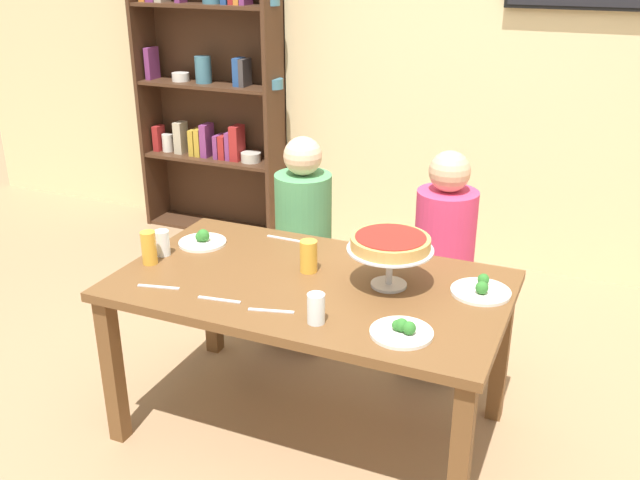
{
  "coord_description": "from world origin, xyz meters",
  "views": [
    {
      "loc": [
        1.09,
        -2.43,
        2.04
      ],
      "look_at": [
        0.0,
        0.1,
        0.89
      ],
      "focal_mm": 39.6,
      "sensor_mm": 36.0,
      "label": 1
    }
  ],
  "objects_px": {
    "beer_glass_amber_tall": "(149,248)",
    "cutlery_knife_far": "(219,300)",
    "deep_dish_pizza_stand": "(390,246)",
    "salad_plate_near_diner": "(203,240)",
    "diner_far_right": "(442,277)",
    "salad_plate_far_diner": "(402,331)",
    "bookshelf": "(210,83)",
    "salad_plate_spare": "(481,290)",
    "water_glass_clear_far": "(316,308)",
    "dining_table": "(311,300)",
    "beer_glass_amber_short": "(309,256)",
    "cutlery_spare_fork": "(284,239)",
    "diner_far_left": "(304,256)",
    "cutlery_fork_near": "(378,256)",
    "cutlery_fork_far": "(159,287)",
    "water_glass_clear_near": "(162,243)",
    "cutlery_knife_near": "(271,311)"
  },
  "relations": [
    {
      "from": "beer_glass_amber_tall",
      "to": "cutlery_knife_far",
      "type": "height_order",
      "value": "beer_glass_amber_tall"
    },
    {
      "from": "deep_dish_pizza_stand",
      "to": "salad_plate_near_diner",
      "type": "height_order",
      "value": "deep_dish_pizza_stand"
    },
    {
      "from": "diner_far_right",
      "to": "salad_plate_far_diner",
      "type": "relative_size",
      "value": 4.96
    },
    {
      "from": "deep_dish_pizza_stand",
      "to": "beer_glass_amber_tall",
      "type": "relative_size",
      "value": 2.37
    },
    {
      "from": "cutlery_knife_far",
      "to": "bookshelf",
      "type": "bearing_deg",
      "value": 113.84
    },
    {
      "from": "deep_dish_pizza_stand",
      "to": "salad_plate_spare",
      "type": "bearing_deg",
      "value": 12.88
    },
    {
      "from": "water_glass_clear_far",
      "to": "salad_plate_spare",
      "type": "bearing_deg",
      "value": 43.09
    },
    {
      "from": "diner_far_right",
      "to": "dining_table",
      "type": "bearing_deg",
      "value": -26.46
    },
    {
      "from": "salad_plate_near_diner",
      "to": "beer_glass_amber_short",
      "type": "xyz_separation_m",
      "value": [
        0.58,
        -0.08,
        0.05
      ]
    },
    {
      "from": "cutlery_knife_far",
      "to": "cutlery_spare_fork",
      "type": "xyz_separation_m",
      "value": [
        -0.04,
        0.67,
        0.0
      ]
    },
    {
      "from": "diner_far_left",
      "to": "cutlery_fork_near",
      "type": "height_order",
      "value": "diner_far_left"
    },
    {
      "from": "cutlery_fork_far",
      "to": "bookshelf",
      "type": "bearing_deg",
      "value": 103.34
    },
    {
      "from": "beer_glass_amber_short",
      "to": "cutlery_fork_far",
      "type": "bearing_deg",
      "value": -142.4
    },
    {
      "from": "salad_plate_spare",
      "to": "beer_glass_amber_tall",
      "type": "bearing_deg",
      "value": -168.52
    },
    {
      "from": "cutlery_fork_far",
      "to": "diner_far_left",
      "type": "bearing_deg",
      "value": 67.12
    },
    {
      "from": "salad_plate_spare",
      "to": "water_glass_clear_far",
      "type": "bearing_deg",
      "value": -136.91
    },
    {
      "from": "beer_glass_amber_short",
      "to": "salad_plate_far_diner",
      "type": "bearing_deg",
      "value": -34.2
    },
    {
      "from": "water_glass_clear_far",
      "to": "cutlery_knife_far",
      "type": "relative_size",
      "value": 0.65
    },
    {
      "from": "cutlery_spare_fork",
      "to": "beer_glass_amber_short",
      "type": "bearing_deg",
      "value": 133.29
    },
    {
      "from": "bookshelf",
      "to": "cutlery_knife_far",
      "type": "height_order",
      "value": "bookshelf"
    },
    {
      "from": "bookshelf",
      "to": "deep_dish_pizza_stand",
      "type": "height_order",
      "value": "bookshelf"
    },
    {
      "from": "deep_dish_pizza_stand",
      "to": "water_glass_clear_near",
      "type": "height_order",
      "value": "deep_dish_pizza_stand"
    },
    {
      "from": "deep_dish_pizza_stand",
      "to": "beer_glass_amber_tall",
      "type": "height_order",
      "value": "deep_dish_pizza_stand"
    },
    {
      "from": "diner_far_right",
      "to": "salad_plate_far_diner",
      "type": "bearing_deg",
      "value": 5.39
    },
    {
      "from": "salad_plate_near_diner",
      "to": "beer_glass_amber_tall",
      "type": "relative_size",
      "value": 1.5
    },
    {
      "from": "water_glass_clear_near",
      "to": "deep_dish_pizza_stand",
      "type": "bearing_deg",
      "value": 5.56
    },
    {
      "from": "salad_plate_spare",
      "to": "cutlery_fork_near",
      "type": "xyz_separation_m",
      "value": [
        -0.5,
        0.18,
        -0.01
      ]
    },
    {
      "from": "deep_dish_pizza_stand",
      "to": "salad_plate_far_diner",
      "type": "distance_m",
      "value": 0.43
    },
    {
      "from": "deep_dish_pizza_stand",
      "to": "salad_plate_near_diner",
      "type": "xyz_separation_m",
      "value": [
        -0.95,
        0.08,
        -0.16
      ]
    },
    {
      "from": "bookshelf",
      "to": "cutlery_fork_near",
      "type": "bearing_deg",
      "value": -41.65
    },
    {
      "from": "diner_far_right",
      "to": "cutlery_fork_near",
      "type": "xyz_separation_m",
      "value": [
        -0.21,
        -0.42,
        0.25
      ]
    },
    {
      "from": "bookshelf",
      "to": "beer_glass_amber_tall",
      "type": "bearing_deg",
      "value": -65.59
    },
    {
      "from": "dining_table",
      "to": "cutlery_spare_fork",
      "type": "distance_m",
      "value": 0.49
    },
    {
      "from": "dining_table",
      "to": "cutlery_knife_far",
      "type": "distance_m",
      "value": 0.41
    },
    {
      "from": "dining_table",
      "to": "water_glass_clear_far",
      "type": "relative_size",
      "value": 13.91
    },
    {
      "from": "deep_dish_pizza_stand",
      "to": "salad_plate_near_diner",
      "type": "bearing_deg",
      "value": 175.24
    },
    {
      "from": "cutlery_fork_near",
      "to": "cutlery_fork_far",
      "type": "distance_m",
      "value": 0.98
    },
    {
      "from": "diner_far_right",
      "to": "salad_plate_near_diner",
      "type": "distance_m",
      "value": 1.21
    },
    {
      "from": "dining_table",
      "to": "salad_plate_far_diner",
      "type": "relative_size",
      "value": 7.04
    },
    {
      "from": "bookshelf",
      "to": "water_glass_clear_far",
      "type": "distance_m",
      "value": 2.99
    },
    {
      "from": "bookshelf",
      "to": "water_glass_clear_near",
      "type": "xyz_separation_m",
      "value": [
        0.96,
        -2.03,
        -0.32
      ]
    },
    {
      "from": "water_glass_clear_near",
      "to": "diner_far_right",
      "type": "bearing_deg",
      "value": 35.14
    },
    {
      "from": "salad_plate_near_diner",
      "to": "beer_glass_amber_short",
      "type": "height_order",
      "value": "beer_glass_amber_short"
    },
    {
      "from": "salad_plate_spare",
      "to": "beer_glass_amber_tall",
      "type": "distance_m",
      "value": 1.44
    },
    {
      "from": "cutlery_fork_far",
      "to": "cutlery_knife_far",
      "type": "relative_size",
      "value": 1.0
    },
    {
      "from": "deep_dish_pizza_stand",
      "to": "dining_table",
      "type": "bearing_deg",
      "value": -164.09
    },
    {
      "from": "cutlery_fork_near",
      "to": "cutlery_knife_far",
      "type": "distance_m",
      "value": 0.79
    },
    {
      "from": "dining_table",
      "to": "salad_plate_far_diner",
      "type": "distance_m",
      "value": 0.56
    },
    {
      "from": "cutlery_knife_near",
      "to": "diner_far_left",
      "type": "bearing_deg",
      "value": 93.31
    },
    {
      "from": "salad_plate_near_diner",
      "to": "cutlery_spare_fork",
      "type": "xyz_separation_m",
      "value": [
        0.33,
        0.2,
        -0.02
      ]
    }
  ]
}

